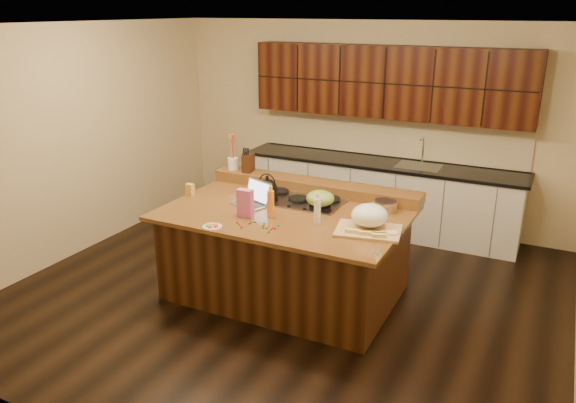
% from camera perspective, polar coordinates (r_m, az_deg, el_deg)
% --- Properties ---
extents(room, '(5.52, 5.02, 2.72)m').
position_cam_1_polar(room, '(5.49, -0.23, 3.30)').
color(room, black).
rests_on(room, ground).
extents(island, '(2.40, 1.60, 0.92)m').
position_cam_1_polar(island, '(5.79, -0.22, -5.16)').
color(island, black).
rests_on(island, ground).
extents(back_ledge, '(2.40, 0.30, 0.12)m').
position_cam_1_polar(back_ledge, '(6.20, 2.67, 1.59)').
color(back_ledge, black).
rests_on(back_ledge, island).
extents(cooktop, '(0.92, 0.52, 0.05)m').
position_cam_1_polar(cooktop, '(5.87, 1.08, 0.12)').
color(cooktop, gray).
rests_on(cooktop, island).
extents(back_counter, '(3.70, 0.66, 2.40)m').
position_cam_1_polar(back_counter, '(7.48, 9.54, 4.43)').
color(back_counter, silver).
rests_on(back_counter, ground).
extents(kettle, '(0.23, 0.23, 0.19)m').
position_cam_1_polar(kettle, '(5.85, -2.11, 1.34)').
color(kettle, black).
rests_on(kettle, cooktop).
extents(green_bowl, '(0.29, 0.29, 0.16)m').
position_cam_1_polar(green_bowl, '(5.61, 3.29, 0.33)').
color(green_bowl, olive).
rests_on(green_bowl, cooktop).
extents(laptop, '(0.43, 0.39, 0.24)m').
position_cam_1_polar(laptop, '(5.78, -3.52, 0.31)').
color(laptop, '#B7B7BC').
rests_on(laptop, island).
extents(oil_bottle, '(0.09, 0.09, 0.27)m').
position_cam_1_polar(oil_bottle, '(5.39, -1.77, -0.29)').
color(oil_bottle, orange).
rests_on(oil_bottle, island).
extents(vinegar_bottle, '(0.08, 0.08, 0.25)m').
position_cam_1_polar(vinegar_bottle, '(5.24, 2.99, -1.00)').
color(vinegar_bottle, silver).
rests_on(vinegar_bottle, island).
extents(wooden_tray, '(0.65, 0.52, 0.23)m').
position_cam_1_polar(wooden_tray, '(5.16, 8.25, -1.75)').
color(wooden_tray, tan).
rests_on(wooden_tray, island).
extents(ramekin_a, '(0.11, 0.11, 0.04)m').
position_cam_1_polar(ramekin_a, '(5.31, 9.22, -2.14)').
color(ramekin_a, white).
rests_on(ramekin_a, island).
extents(ramekin_b, '(0.10, 0.10, 0.04)m').
position_cam_1_polar(ramekin_b, '(5.07, 10.54, -3.29)').
color(ramekin_b, white).
rests_on(ramekin_b, island).
extents(ramekin_c, '(0.13, 0.13, 0.04)m').
position_cam_1_polar(ramekin_c, '(5.73, 8.46, -0.51)').
color(ramekin_c, white).
rests_on(ramekin_c, island).
extents(strainer_bowl, '(0.25, 0.25, 0.09)m').
position_cam_1_polar(strainer_bowl, '(5.68, 9.83, -0.52)').
color(strainer_bowl, '#996B3F').
rests_on(strainer_bowl, island).
extents(kitchen_timer, '(0.09, 0.09, 0.07)m').
position_cam_1_polar(kitchen_timer, '(4.69, 9.13, -4.93)').
color(kitchen_timer, silver).
rests_on(kitchen_timer, island).
extents(pink_bag, '(0.15, 0.09, 0.28)m').
position_cam_1_polar(pink_bag, '(5.42, -4.36, -0.19)').
color(pink_bag, '#BE5992').
rests_on(pink_bag, island).
extents(candy_plate, '(0.22, 0.22, 0.01)m').
position_cam_1_polar(candy_plate, '(5.24, -7.71, -2.55)').
color(candy_plate, white).
rests_on(candy_plate, island).
extents(package_box, '(0.10, 0.07, 0.13)m').
position_cam_1_polar(package_box, '(6.16, -9.92, 1.21)').
color(package_box, gold).
rests_on(package_box, island).
extents(utensil_crock, '(0.16, 0.16, 0.14)m').
position_cam_1_polar(utensil_crock, '(6.64, -5.60, 3.86)').
color(utensil_crock, white).
rests_on(utensil_crock, back_ledge).
extents(knife_block, '(0.13, 0.18, 0.21)m').
position_cam_1_polar(knife_block, '(6.52, -4.06, 3.94)').
color(knife_block, black).
rests_on(knife_block, back_ledge).
extents(gumdrop_0, '(0.02, 0.02, 0.02)m').
position_cam_1_polar(gumdrop_0, '(5.19, -4.76, -2.62)').
color(gumdrop_0, red).
rests_on(gumdrop_0, island).
extents(gumdrop_1, '(0.02, 0.02, 0.02)m').
position_cam_1_polar(gumdrop_1, '(5.07, -1.94, -3.08)').
color(gumdrop_1, '#198C26').
rests_on(gumdrop_1, island).
extents(gumdrop_2, '(0.02, 0.02, 0.02)m').
position_cam_1_polar(gumdrop_2, '(5.30, -5.17, -2.14)').
color(gumdrop_2, red).
rests_on(gumdrop_2, island).
extents(gumdrop_3, '(0.02, 0.02, 0.02)m').
position_cam_1_polar(gumdrop_3, '(5.28, -4.00, -2.22)').
color(gumdrop_3, '#198C26').
rests_on(gumdrop_3, island).
extents(gumdrop_4, '(0.02, 0.02, 0.02)m').
position_cam_1_polar(gumdrop_4, '(5.13, -1.70, -2.83)').
color(gumdrop_4, red).
rests_on(gumdrop_4, island).
extents(gumdrop_5, '(0.02, 0.02, 0.02)m').
position_cam_1_polar(gumdrop_5, '(5.16, -2.19, -2.70)').
color(gumdrop_5, '#198C26').
rests_on(gumdrop_5, island).
extents(gumdrop_6, '(0.02, 0.02, 0.02)m').
position_cam_1_polar(gumdrop_6, '(5.26, -4.91, -2.30)').
color(gumdrop_6, red).
rests_on(gumdrop_6, island).
extents(gumdrop_7, '(0.02, 0.02, 0.02)m').
position_cam_1_polar(gumdrop_7, '(5.27, -2.43, -2.21)').
color(gumdrop_7, '#198C26').
rests_on(gumdrop_7, island).
extents(gumdrop_8, '(0.02, 0.02, 0.02)m').
position_cam_1_polar(gumdrop_8, '(5.18, -1.53, -2.62)').
color(gumdrop_8, red).
rests_on(gumdrop_8, island).
extents(gumdrop_9, '(0.02, 0.02, 0.02)m').
position_cam_1_polar(gumdrop_9, '(5.31, -3.37, -2.07)').
color(gumdrop_9, '#198C26').
rests_on(gumdrop_9, island).
extents(gumdrop_10, '(0.02, 0.02, 0.02)m').
position_cam_1_polar(gumdrop_10, '(5.21, -2.48, -2.47)').
color(gumdrop_10, red).
rests_on(gumdrop_10, island).
extents(gumdrop_11, '(0.02, 0.02, 0.02)m').
position_cam_1_polar(gumdrop_11, '(5.16, -2.52, -2.69)').
color(gumdrop_11, '#198C26').
rests_on(gumdrop_11, island).
extents(gumdrop_12, '(0.02, 0.02, 0.02)m').
position_cam_1_polar(gumdrop_12, '(5.14, -1.34, -2.76)').
color(gumdrop_12, red).
rests_on(gumdrop_12, island).
extents(gumdrop_13, '(0.02, 0.02, 0.02)m').
position_cam_1_polar(gumdrop_13, '(5.22, -0.96, -2.41)').
color(gumdrop_13, '#198C26').
rests_on(gumdrop_13, island).
extents(gumdrop_14, '(0.02, 0.02, 0.02)m').
position_cam_1_polar(gumdrop_14, '(5.30, -3.83, -2.14)').
color(gumdrop_14, red).
rests_on(gumdrop_14, island).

